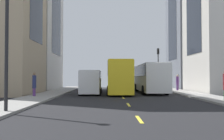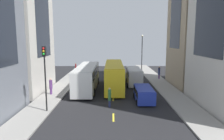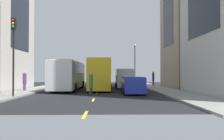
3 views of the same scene
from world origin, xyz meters
The scene contains 22 objects.
ground_plane centered at (0.00, 0.00, 0.00)m, with size 42.04×42.04×0.00m, color black.
sidewalk_west centered at (-7.54, 0.00, 0.07)m, with size 2.96×44.00×0.15m, color gray.
sidewalk_east centered at (7.54, 0.00, 0.07)m, with size 2.96×44.00×0.15m, color gray.
lane_stripe_1 centered at (0.00, -15.00, 0.01)m, with size 0.16×2.00×0.01m, color yellow.
lane_stripe_2 centered at (0.00, -9.00, 0.01)m, with size 0.16×2.00×0.01m, color yellow.
lane_stripe_3 centered at (0.00, -3.00, 0.01)m, with size 0.16×2.00×0.01m, color yellow.
lane_stripe_4 centered at (0.00, 3.00, 0.01)m, with size 0.16×2.00×0.01m, color yellow.
lane_stripe_5 centered at (0.00, 9.00, 0.01)m, with size 0.16×2.00×0.01m, color yellow.
lane_stripe_6 centered at (0.00, 15.00, 0.01)m, with size 0.16×2.00×0.01m, color yellow.
lane_stripe_7 centered at (0.00, 21.00, 0.01)m, with size 0.16×2.00×0.01m, color yellow.
building_west_1 centered at (-13.45, -5.16, 10.54)m, with size 8.55×9.68×21.07m.
building_east_1 centered at (12.36, -1.72, 12.63)m, with size 6.35×8.93×25.27m.
city_bus_white centered at (-3.62, -4.47, 2.01)m, with size 2.80×11.66×3.35m.
streetcar_yellow centered at (0.17, -3.44, 2.12)m, with size 2.70×12.20×3.59m.
delivery_van_white centered at (3.25, -1.55, 1.51)m, with size 2.25×5.94×2.58m.
car_blue_0 centered at (3.49, -10.12, 0.97)m, with size 2.07×4.55×1.64m.
pedestrian_waiting_curb centered at (-0.38, -12.11, 1.10)m, with size 0.32×0.32×2.08m.
pedestrian_crossing_near centered at (-7.28, 7.45, 1.33)m, with size 0.29×0.29×2.19m.
pedestrian_crossing_mid centered at (8.12, 2.76, 1.29)m, with size 0.35×0.35×2.15m.
pedestrian_walking_far centered at (-7.81, -7.58, 1.23)m, with size 0.39×0.39×2.06m.
traffic_light_near_corner centered at (-6.45, -13.70, 4.46)m, with size 0.32×0.44×6.24m.
streetlamp_near centered at (6.55, 13.18, 4.87)m, with size 0.44×0.44×7.80m.
Camera 2 is at (-0.13, -32.98, 7.07)m, focal length 33.22 mm.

